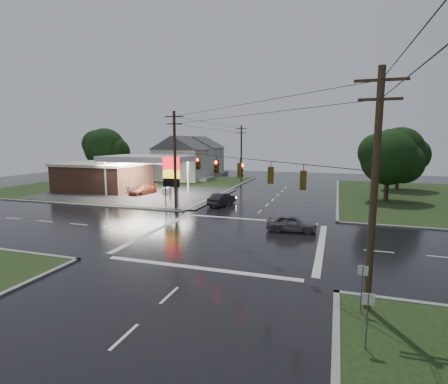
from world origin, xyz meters
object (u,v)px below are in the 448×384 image
(utility_pole_nw, at_px, (175,159))
(house_far, at_px, (200,155))
(pylon_sign, at_px, (171,173))
(car_crossing, at_px, (292,223))
(tree_ne_near, at_px, (390,158))
(tree_ne_far, at_px, (401,151))
(utility_pole_se, at_px, (374,189))
(car_pump, at_px, (143,190))
(house_near, at_px, (182,158))
(tree_nw_behind, at_px, (106,149))
(car_north, at_px, (222,199))
(utility_pole_n, at_px, (241,152))
(gas_station, at_px, (110,174))

(utility_pole_nw, height_order, house_far, utility_pole_nw)
(pylon_sign, bearing_deg, car_crossing, -24.58)
(tree_ne_near, height_order, tree_ne_far, tree_ne_far)
(utility_pole_se, bearing_deg, car_pump, 136.15)
(house_near, xyz_separation_m, tree_ne_far, (38.10, -2.01, 1.77))
(house_near, distance_m, car_pump, 18.98)
(car_crossing, bearing_deg, tree_nw_behind, 50.53)
(tree_ne_far, bearing_deg, pylon_sign, -139.65)
(utility_pole_nw, distance_m, house_near, 28.90)
(utility_pole_se, distance_m, tree_ne_far, 44.16)
(tree_ne_far, distance_m, car_crossing, 33.33)
(tree_ne_near, distance_m, tree_ne_far, 12.39)
(car_north, bearing_deg, tree_ne_near, -145.25)
(pylon_sign, xyz_separation_m, tree_ne_near, (24.64, 11.49, 1.55))
(utility_pole_n, relative_size, car_crossing, 2.43)
(gas_station, relative_size, pylon_sign, 4.37)
(tree_nw_behind, bearing_deg, utility_pole_nw, -40.10)
(house_near, relative_size, car_crossing, 2.56)
(tree_ne_near, bearing_deg, house_far, 144.23)
(house_near, relative_size, tree_ne_far, 1.13)
(car_crossing, bearing_deg, house_near, 33.15)
(car_crossing, bearing_deg, house_far, 25.77)
(house_far, height_order, car_north, house_far)
(house_far, bearing_deg, tree_nw_behind, -123.44)
(tree_ne_near, xyz_separation_m, car_north, (-19.35, -8.67, -4.81))
(gas_station, relative_size, utility_pole_nw, 2.38)
(pylon_sign, distance_m, utility_pole_nw, 2.22)
(pylon_sign, height_order, tree_ne_far, tree_ne_far)
(pylon_sign, bearing_deg, tree_ne_far, 40.35)
(utility_pole_nw, height_order, tree_nw_behind, utility_pole_nw)
(utility_pole_se, height_order, car_north, utility_pole_se)
(pylon_sign, distance_m, house_far, 39.21)
(utility_pole_nw, bearing_deg, house_near, 113.37)
(tree_nw_behind, height_order, tree_ne_near, tree_nw_behind)
(house_near, xyz_separation_m, tree_ne_near, (35.09, -14.01, 1.16))
(pylon_sign, height_order, utility_pole_se, utility_pole_se)
(car_north, relative_size, car_crossing, 1.06)
(tree_ne_far, bearing_deg, car_north, -137.25)
(utility_pole_nw, distance_m, car_pump, 13.16)
(house_near, bearing_deg, tree_nw_behind, -155.02)
(utility_pole_se, bearing_deg, utility_pole_nw, 135.00)
(car_north, distance_m, car_pump, 14.07)
(house_far, bearing_deg, utility_pole_nw, -72.08)
(tree_ne_near, relative_size, car_north, 1.96)
(utility_pole_nw, relative_size, tree_nw_behind, 1.10)
(house_near, bearing_deg, tree_ne_far, -3.01)
(car_crossing, height_order, car_pump, car_crossing)
(house_near, bearing_deg, gas_station, -106.17)
(pylon_sign, bearing_deg, house_far, 106.98)
(house_far, xyz_separation_m, car_crossing, (26.30, -44.29, -3.67))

